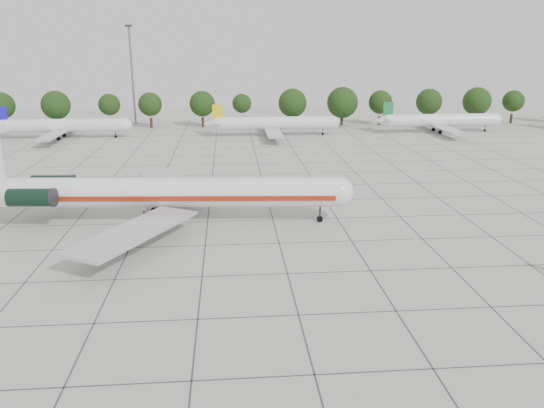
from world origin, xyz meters
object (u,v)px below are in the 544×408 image
at_px(bg_airliner_c, 275,124).
at_px(floodlight_mast, 132,70).
at_px(main_airliner, 154,192).
at_px(bg_airliner_b, 64,126).
at_px(bg_airliner_d, 441,120).

relative_size(bg_airliner_c, floodlight_mast, 1.11).
height_order(main_airliner, bg_airliner_c, main_airliner).
bearing_deg(main_airliner, bg_airliner_b, 118.67).
relative_size(main_airliner, floodlight_mast, 1.82).
bearing_deg(bg_airliner_b, bg_airliner_c, -0.44).
xyz_separation_m(main_airliner, bg_airliner_d, (60.69, 63.41, -0.92)).
xyz_separation_m(main_airliner, bg_airliner_b, (-28.19, 61.91, -0.92)).
distance_m(main_airliner, bg_airliner_b, 68.03).
relative_size(bg_airliner_b, bg_airliner_d, 1.00).
bearing_deg(bg_airliner_c, bg_airliner_b, 179.56).
distance_m(bg_airliner_d, floodlight_mast, 79.92).
bearing_deg(bg_airliner_d, bg_airliner_b, -179.03).
bearing_deg(bg_airliner_c, floodlight_mast, 148.08).
distance_m(bg_airliner_b, floodlight_mast, 27.61).
relative_size(main_airliner, bg_airliner_b, 1.64).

